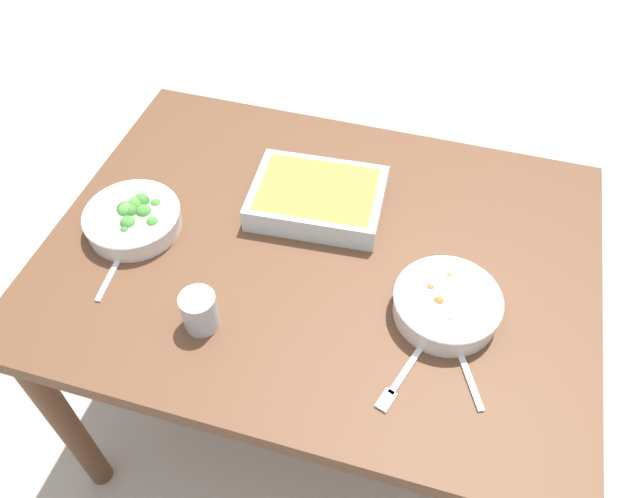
% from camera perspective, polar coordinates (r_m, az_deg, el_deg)
% --- Properties ---
extents(ground_plane, '(6.00, 6.00, 0.00)m').
position_cam_1_polar(ground_plane, '(1.99, -0.00, -13.97)').
color(ground_plane, '#B2A899').
extents(dining_table, '(1.20, 0.90, 0.74)m').
position_cam_1_polar(dining_table, '(1.44, -0.00, -2.33)').
color(dining_table, brown).
rests_on(dining_table, ground_plane).
extents(stew_bowl, '(0.22, 0.22, 0.06)m').
position_cam_1_polar(stew_bowl, '(1.27, 11.55, -4.97)').
color(stew_bowl, silver).
rests_on(stew_bowl, dining_table).
extents(broccoli_bowl, '(0.22, 0.22, 0.07)m').
position_cam_1_polar(broccoli_bowl, '(1.45, -16.79, 2.74)').
color(broccoli_bowl, silver).
rests_on(broccoli_bowl, dining_table).
extents(baking_dish, '(0.31, 0.24, 0.06)m').
position_cam_1_polar(baking_dish, '(1.43, -0.24, 4.80)').
color(baking_dish, silver).
rests_on(baking_dish, dining_table).
extents(drink_cup, '(0.07, 0.07, 0.08)m').
position_cam_1_polar(drink_cup, '(1.24, -10.97, -5.72)').
color(drink_cup, '#B2BCC6').
rests_on(drink_cup, dining_table).
extents(spoon_by_stew, '(0.09, 0.17, 0.01)m').
position_cam_1_polar(spoon_by_stew, '(1.24, 12.86, -9.64)').
color(spoon_by_stew, silver).
rests_on(spoon_by_stew, dining_table).
extents(spoon_by_broccoli, '(0.04, 0.18, 0.01)m').
position_cam_1_polar(spoon_by_broccoli, '(1.42, -18.02, -0.90)').
color(spoon_by_broccoli, silver).
rests_on(spoon_by_broccoli, dining_table).
extents(fork_on_table, '(0.07, 0.17, 0.01)m').
position_cam_1_polar(fork_on_table, '(1.19, 7.37, -11.76)').
color(fork_on_table, silver).
rests_on(fork_on_table, dining_table).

